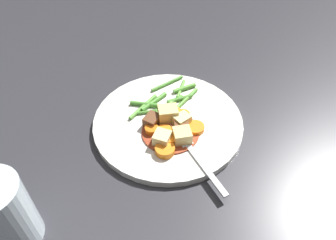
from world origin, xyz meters
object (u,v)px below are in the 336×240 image
at_px(carrot_slice_3, 171,139).
at_px(meat_chunk_1, 182,129).
at_px(dinner_plate, 168,122).
at_px(water_glass, 3,214).
at_px(carrot_slice_1, 182,115).
at_px(potato_chunk_0, 182,121).
at_px(potato_chunk_2, 161,139).
at_px(carrot_slice_6, 162,132).
at_px(potato_chunk_3, 167,114).
at_px(carrot_slice_5, 195,128).
at_px(potato_chunk_1, 182,136).
at_px(fork, 195,154).
at_px(meat_chunk_0, 152,121).
at_px(carrot_slice_2, 174,114).
at_px(carrot_slice_4, 165,150).
at_px(carrot_slice_0, 152,130).

distance_m(carrot_slice_3, meat_chunk_1, 0.03).
bearing_deg(dinner_plate, water_glass, -34.53).
height_order(carrot_slice_1, potato_chunk_0, potato_chunk_0).
relative_size(carrot_slice_3, potato_chunk_2, 0.96).
distance_m(carrot_slice_6, water_glass, 0.28).
distance_m(carrot_slice_1, carrot_slice_6, 0.06).
bearing_deg(potato_chunk_3, carrot_slice_5, 75.24).
bearing_deg(potato_chunk_1, fork, 42.59).
distance_m(carrot_slice_1, meat_chunk_1, 0.04).
height_order(potato_chunk_0, potato_chunk_1, potato_chunk_1).
bearing_deg(fork, meat_chunk_0, -124.03).
relative_size(carrot_slice_2, potato_chunk_0, 1.04).
bearing_deg(carrot_slice_6, fork, 59.55).
relative_size(dinner_plate, potato_chunk_1, 9.22).
distance_m(carrot_slice_4, carrot_slice_5, 0.08).
xyz_separation_m(carrot_slice_2, potato_chunk_1, (0.06, 0.02, 0.01)).
bearing_deg(fork, carrot_slice_3, -117.38).
relative_size(potato_chunk_0, potato_chunk_3, 0.80).
xyz_separation_m(carrot_slice_2, potato_chunk_2, (0.07, -0.01, 0.01)).
bearing_deg(carrot_slice_4, potato_chunk_2, -151.53).
relative_size(carrot_slice_4, carrot_slice_5, 1.05).
bearing_deg(potato_chunk_3, potato_chunk_1, 38.19).
bearing_deg(carrot_slice_1, carrot_slice_5, 44.52).
bearing_deg(water_glass, potato_chunk_3, 145.75).
bearing_deg(meat_chunk_0, carrot_slice_4, 30.27).
bearing_deg(carrot_slice_5, potato_chunk_2, -52.36).
relative_size(carrot_slice_1, meat_chunk_1, 1.08).
xyz_separation_m(dinner_plate, carrot_slice_4, (0.08, 0.01, 0.01)).
height_order(carrot_slice_1, carrot_slice_2, carrot_slice_2).
bearing_deg(carrot_slice_2, potato_chunk_0, 42.49).
relative_size(carrot_slice_1, carrot_slice_4, 0.82).
xyz_separation_m(carrot_slice_3, fork, (0.02, 0.05, -0.00)).
height_order(carrot_slice_2, potato_chunk_2, potato_chunk_2).
distance_m(dinner_plate, potato_chunk_3, 0.02).
height_order(carrot_slice_0, meat_chunk_1, meat_chunk_1).
distance_m(carrot_slice_4, potato_chunk_2, 0.02).
bearing_deg(carrot_slice_5, potato_chunk_1, -33.34).
relative_size(carrot_slice_0, carrot_slice_3, 0.91).
xyz_separation_m(carrot_slice_0, fork, (0.04, 0.08, -0.00)).
relative_size(carrot_slice_4, water_glass, 0.29).
bearing_deg(carrot_slice_1, fork, 21.25).
bearing_deg(carrot_slice_1, carrot_slice_2, -79.83).
bearing_deg(carrot_slice_5, carrot_slice_3, -47.37).
bearing_deg(meat_chunk_1, carrot_slice_2, -152.83).
distance_m(carrot_slice_6, meat_chunk_1, 0.04).
xyz_separation_m(carrot_slice_1, water_glass, (0.27, -0.20, 0.04)).
relative_size(carrot_slice_2, carrot_slice_5, 0.91).
relative_size(fork, water_glass, 1.24).
bearing_deg(carrot_slice_2, carrot_slice_1, 100.17).
height_order(potato_chunk_1, fork, potato_chunk_1).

